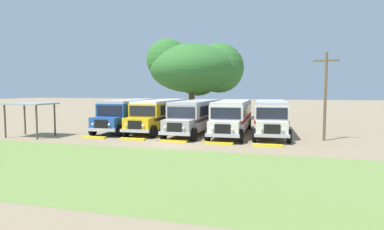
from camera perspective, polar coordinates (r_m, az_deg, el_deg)
ground_plane at (r=23.13m, az=-3.20°, el=-4.83°), size 220.00×220.00×0.00m
foreground_grass_strip at (r=15.84m, az=-12.94°, el=-9.27°), size 80.00×10.39×0.01m
parked_bus_slot_0 at (r=31.15m, az=-11.06°, el=0.42°), size 3.29×10.93×2.82m
parked_bus_slot_1 at (r=30.02m, az=-5.59°, el=0.33°), size 2.82×10.86×2.82m
parked_bus_slot_2 at (r=28.23m, az=0.91°, el=0.09°), size 2.93×10.87×2.82m
parked_bus_slot_3 at (r=27.62m, az=7.29°, el=-0.04°), size 2.94×10.87×2.82m
parked_bus_slot_4 at (r=28.15m, az=13.87°, el=-0.05°), size 3.19×10.91×2.82m
curb_wheelstop_0 at (r=25.94m, az=-17.19°, el=-3.85°), size 2.00×0.36×0.15m
curb_wheelstop_1 at (r=24.31m, az=-10.65°, el=-4.27°), size 2.00×0.36×0.15m
curb_wheelstop_2 at (r=23.05m, az=-3.27°, el=-4.68°), size 2.00×0.36×0.15m
curb_wheelstop_3 at (r=22.20m, az=4.83°, el=-5.04°), size 2.00×0.36×0.15m
curb_wheelstop_4 at (r=21.82m, az=13.38°, el=-5.31°), size 2.00×0.36×0.15m
broad_shade_tree at (r=41.40m, az=0.62°, el=8.38°), size 12.03×11.18×10.23m
utility_pole at (r=25.33m, az=22.79°, el=3.55°), size 1.80×0.20×6.49m
waiting_shelter at (r=28.52m, az=-27.05°, el=1.40°), size 3.60×2.60×2.72m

